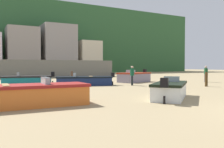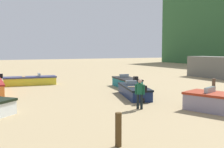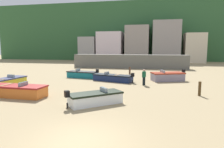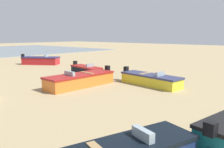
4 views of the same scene
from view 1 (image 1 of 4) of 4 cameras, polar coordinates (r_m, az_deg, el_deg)
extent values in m
cube|color=#315E33|center=(70.67, -21.12, 7.07)|extent=(90.00, 32.00, 16.29)
cube|color=#67665D|center=(34.60, -15.94, 1.16)|extent=(20.38, 2.40, 2.42)
cube|color=gray|center=(51.13, -20.23, 5.10)|extent=(5.89, 5.47, 9.15)
cube|color=gray|center=(53.04, -12.53, 5.62)|extent=(6.67, 6.17, 10.20)
cube|color=beige|center=(55.16, -5.80, 3.91)|extent=(4.76, 6.10, 7.12)
cube|color=#132350|center=(20.19, -6.55, -1.81)|extent=(4.63, 2.52, 0.63)
cube|color=black|center=(20.17, -6.55, -0.75)|extent=(4.75, 2.63, 0.12)
cube|color=black|center=(20.51, 0.15, -0.19)|extent=(0.36, 0.39, 0.40)
cylinder|color=black|center=(20.55, 0.15, -2.17)|extent=(0.13, 0.13, 0.31)
cube|color=#8C9EA8|center=(20.11, -8.77, -0.20)|extent=(0.42, 0.79, 0.28)
cube|color=#9A784C|center=(20.23, -4.98, -0.60)|extent=(0.55, 1.10, 0.08)
cube|color=orange|center=(10.27, -20.14, -5.14)|extent=(5.08, 1.70, 0.76)
cube|color=maroon|center=(10.23, -20.16, -2.70)|extent=(5.18, 1.78, 0.12)
cube|color=#8C9EA8|center=(10.35, -15.32, -1.49)|extent=(0.23, 0.93, 0.28)
cube|color=#9C7140|center=(10.17, -23.70, -2.49)|extent=(0.28, 1.32, 0.08)
cube|color=white|center=(12.49, 13.45, -4.03)|extent=(3.50, 3.28, 0.67)
cube|color=black|center=(12.45, 13.47, -2.21)|extent=(3.63, 3.40, 0.12)
cube|color=black|center=(10.53, 12.17, -1.96)|extent=(0.42, 0.43, 0.40)
cylinder|color=black|center=(10.61, 12.15, -5.98)|extent=(0.14, 0.14, 0.34)
cube|color=#8C9EA8|center=(13.05, 13.81, -1.15)|extent=(0.66, 0.73, 0.28)
cube|color=gray|center=(24.39, 5.22, -0.93)|extent=(3.81, 2.75, 0.83)
cube|color=maroon|center=(24.37, 5.23, 0.19)|extent=(3.93, 2.86, 0.12)
cube|color=black|center=(25.93, 7.70, 0.68)|extent=(0.37, 0.40, 0.40)
cylinder|color=black|center=(25.96, 7.69, -1.22)|extent=(0.13, 0.13, 0.42)
cube|color=#8C9EA8|center=(23.88, 4.38, 0.64)|extent=(0.53, 1.00, 0.28)
cube|color=#146A79|center=(20.84, -19.31, -1.70)|extent=(3.90, 1.98, 0.69)
cube|color=black|center=(20.82, -19.32, -0.59)|extent=(4.01, 2.07, 0.12)
cube|color=black|center=(20.90, -13.73, -0.03)|extent=(0.33, 0.36, 0.40)
cylinder|color=black|center=(20.94, -13.71, -2.10)|extent=(0.12, 0.12, 0.35)
cube|color=#8C9EA8|center=(20.83, -21.12, -0.06)|extent=(0.33, 0.85, 0.28)
cylinder|color=#49331A|center=(20.46, 21.22, -1.17)|extent=(0.22, 0.22, 1.13)
cylinder|color=#4C3629|center=(26.44, -9.37, -0.49)|extent=(0.25, 0.25, 1.05)
cylinder|color=#201E2D|center=(25.89, 21.26, -0.90)|extent=(0.17, 0.17, 0.82)
cylinder|color=#201E2D|center=(26.05, 20.99, -0.88)|extent=(0.17, 0.17, 0.82)
cylinder|color=#1F5531|center=(25.94, 21.14, 0.66)|extent=(0.40, 0.40, 0.58)
cylinder|color=#1F5531|center=(25.77, 21.44, 0.56)|extent=(0.11, 0.11, 0.54)
cylinder|color=#1F5531|center=(26.12, 20.84, 0.58)|extent=(0.11, 0.11, 0.54)
sphere|color=tan|center=(25.94, 21.15, 1.54)|extent=(0.26, 0.26, 0.22)
cylinder|color=black|center=(20.35, 4.76, -1.50)|extent=(0.20, 0.20, 0.82)
cylinder|color=black|center=(20.15, 4.70, -1.53)|extent=(0.20, 0.20, 0.82)
cylinder|color=#144F33|center=(20.22, 4.74, 0.46)|extent=(0.48, 0.48, 0.58)
cylinder|color=#144F33|center=(20.44, 4.80, 0.37)|extent=(0.13, 0.13, 0.54)
cylinder|color=#144F33|center=(20.00, 4.68, 0.33)|extent=(0.13, 0.13, 0.54)
sphere|color=tan|center=(20.21, 4.74, 1.60)|extent=(0.31, 0.31, 0.22)
camera|label=2|loc=(25.08, 40.32, 4.99)|focal=43.90mm
camera|label=3|loc=(12.97, 79.25, 10.06)|focal=33.45mm
camera|label=4|loc=(25.23, -0.62, 6.29)|focal=37.13mm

